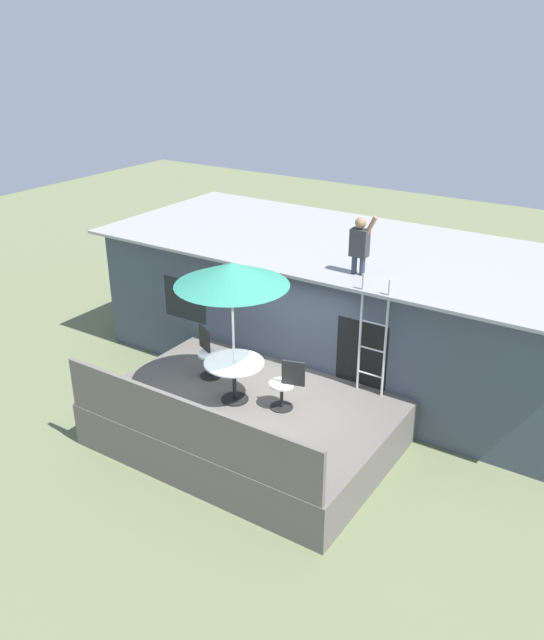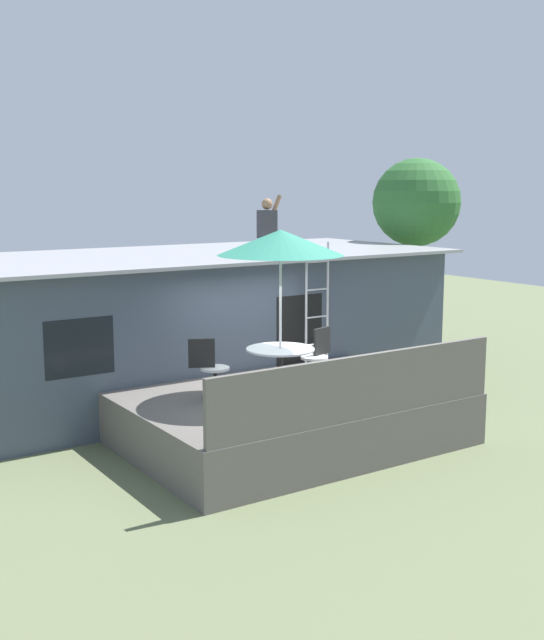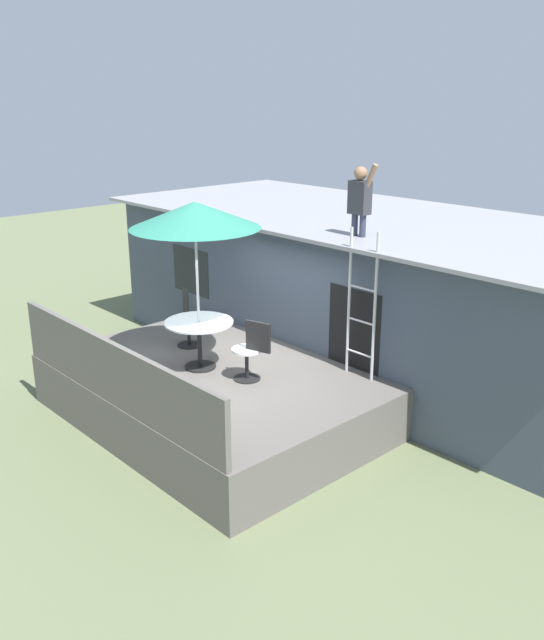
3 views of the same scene
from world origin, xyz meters
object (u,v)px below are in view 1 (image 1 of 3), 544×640
Objects in this scene: patio_umbrella at (232,274)px; person_figure at (360,242)px; patio_table at (234,370)px; step_ladder at (373,336)px; patio_chair_left at (208,353)px; patio_chair_right at (286,385)px.

person_figure is (1.21, 2.19, 0.18)m from patio_umbrella.
patio_table is 0.41× the size of patio_umbrella.
patio_table is 1.76m from patio_umbrella.
step_ladder is 1.98× the size of person_figure.
step_ladder is (1.85, 1.55, -1.25)m from patio_umbrella.
patio_umbrella is 2.76× the size of patio_chair_left.
patio_chair_left is at bearing -22.69° from patio_chair_right.
person_figure is (-0.64, 0.64, 1.43)m from step_ladder.
step_ladder reaches higher than patio_chair_left.
person_figure is 3.45m from patio_chair_left.
step_ladder is at bearing -44.86° from person_figure.
patio_umbrella is 2.72m from step_ladder.
person_figure reaches higher than patio_chair_left.
patio_table is 1.13× the size of patio_chair_left.
patio_chair_right is (0.89, 0.25, -0.13)m from patio_table.
patio_chair_right is (-0.32, -1.93, -2.07)m from person_figure.
patio_chair_right is at bearing 15.89° from patio_umbrella.
patio_chair_right is (0.89, 0.25, -1.89)m from patio_umbrella.
patio_chair_left is (-2.81, -1.07, -0.64)m from step_ladder.
patio_umbrella is (0.00, 0.00, 1.76)m from patio_table.
patio_chair_left reaches higher than patio_table.
patio_table is at bearing -0.00° from patio_chair_left.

